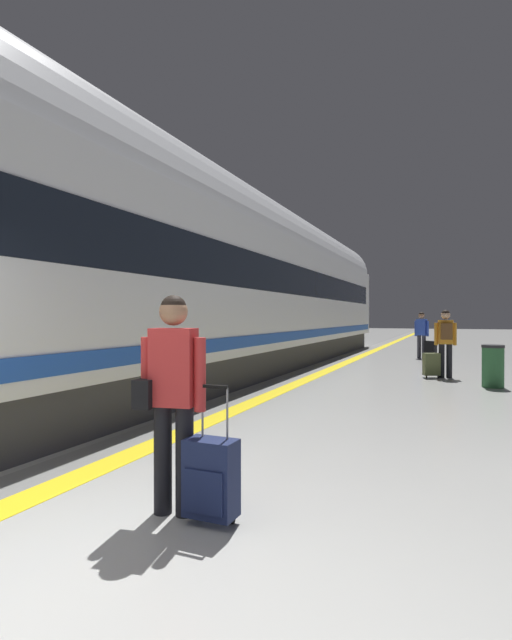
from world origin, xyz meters
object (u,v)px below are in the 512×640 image
Objects in this scene: high_speed_train at (161,267)px; traveller_foreground at (172,388)px; rolling_suitcase_foreground at (211,478)px; passenger_near at (446,337)px; suitcase_near at (431,364)px; waste_bin at (493,366)px; passenger_mid at (422,331)px; suitcase_mid at (431,349)px.

high_speed_train is 20.40× the size of traveller_foreground.
passenger_near reaches higher than rolling_suitcase_foreground.
rolling_suitcase_foreground is at bearing -96.58° from suitcase_near.
waste_bin is at bearing 27.81° from high_speed_train.
passenger_mid reaches higher than rolling_suitcase_foreground.
suitcase_mid is (1.21, 15.10, -0.63)m from traveller_foreground.
suitcase_mid is (0.85, 15.14, 0.01)m from rolling_suitcase_foreground.
suitcase_near is at bearing 42.52° from high_speed_train.
suitcase_mid is at bearing 92.70° from suitcase_near.
suitcase_near is at bearing -160.12° from passenger_near.
traveller_foreground is at bearing -94.59° from suitcase_mid.
traveller_foreground is 8.79m from waste_bin.
waste_bin reaches higher than suitcase_mid.
rolling_suitcase_foreground is 0.61× the size of passenger_mid.
rolling_suitcase_foreground is 1.58× the size of suitcase_mid.
suitcase_mid is at bearing -31.32° from passenger_mid.
passenger_mid reaches higher than suitcase_mid.
traveller_foreground is 1.01× the size of passenger_mid.
passenger_mid is (0.53, 15.34, 0.63)m from rolling_suitcase_foreground.
suitcase_mid is at bearing 102.94° from waste_bin.
passenger_near is (1.43, 9.72, 0.66)m from rolling_suitcase_foreground.
passenger_mid is at bearing 99.17° from passenger_near.
suitcase_mid is (0.32, -0.20, -0.62)m from passenger_mid.
rolling_suitcase_foreground is at bearing -53.33° from high_speed_train.
rolling_suitcase_foreground is (3.80, -5.10, -2.16)m from high_speed_train.
passenger_mid is 2.61× the size of suitcase_mid.
waste_bin is (0.97, -1.35, -0.54)m from passenger_near.
traveller_foreground is 15.32m from passenger_mid.
traveller_foreground is 9.69m from suitcase_near.
high_speed_train is at bearing 126.67° from rolling_suitcase_foreground.
traveller_foreground is at bearing -93.33° from passenger_mid.
traveller_foreground is at bearing 172.86° from rolling_suitcase_foreground.
traveller_foreground reaches higher than passenger_near.
passenger_near is (1.80, 9.68, 0.02)m from traveller_foreground.
passenger_mid is (0.89, 15.29, -0.01)m from traveller_foreground.
high_speed_train is 11.27m from suitcase_mid.
passenger_near is at bearing 79.47° from traveller_foreground.
suitcase_near is (-0.32, -0.12, -0.67)m from passenger_near.
passenger_near is 1.01× the size of passenger_mid.
traveller_foreground reaches higher than waste_bin.
high_speed_train is 6.72m from rolling_suitcase_foreground.
traveller_foreground is 0.73m from rolling_suitcase_foreground.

